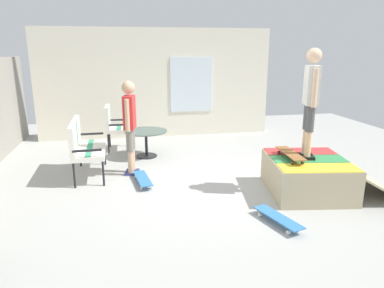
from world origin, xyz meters
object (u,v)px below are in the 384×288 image
(skateboard_on_ramp, at_px, (290,154))
(skateboard_by_bench, at_px, (143,179))
(person_watching, at_px, (130,121))
(skate_ramp, at_px, (309,176))
(patio_chair_near_house, at_px, (114,124))
(patio_bench, at_px, (83,143))
(person_skater, at_px, (311,96))
(patio_table, at_px, (146,138))
(skateboard_spare, at_px, (278,218))

(skateboard_on_ramp, bearing_deg, skateboard_by_bench, 69.51)
(skateboard_by_bench, bearing_deg, person_watching, 16.85)
(person_watching, height_order, skateboard_on_ramp, person_watching)
(skate_ramp, bearing_deg, patio_chair_near_house, 44.50)
(patio_chair_near_house, xyz_separation_m, person_watching, (-1.71, -0.34, 0.39))
(patio_bench, distance_m, patio_chair_near_house, 1.74)
(skate_ramp, xyz_separation_m, person_skater, (0.05, 0.06, 1.27))
(person_skater, xyz_separation_m, skateboard_on_ramp, (-0.00, 0.27, -0.90))
(patio_bench, relative_size, patio_table, 1.40)
(patio_chair_near_house, distance_m, person_watching, 1.79)
(patio_chair_near_house, distance_m, skateboard_on_ramp, 4.17)
(patio_table, distance_m, skateboard_by_bench, 1.62)
(skateboard_by_bench, distance_m, skateboard_spare, 2.47)
(person_skater, distance_m, skateboard_on_ramp, 0.94)
(person_skater, bearing_deg, skate_ramp, -130.20)
(person_watching, distance_m, person_skater, 3.10)
(patio_bench, bearing_deg, patio_chair_near_house, -17.00)
(patio_bench, relative_size, skateboard_by_bench, 1.54)
(patio_chair_near_house, height_order, skateboard_by_bench, patio_chair_near_house)
(skateboard_spare, relative_size, skateboard_on_ramp, 1.01)
(patio_chair_near_house, distance_m, skateboard_by_bench, 2.38)
(person_skater, xyz_separation_m, skateboard_by_bench, (0.85, 2.54, -1.47))
(skateboard_by_bench, bearing_deg, patio_table, -6.36)
(patio_chair_near_house, xyz_separation_m, skateboard_by_bench, (-2.26, -0.50, -0.53))
(person_skater, height_order, skateboard_by_bench, person_skater)
(patio_bench, xyz_separation_m, skateboard_on_ramp, (-1.45, -3.29, 0.04))
(skate_ramp, xyz_separation_m, skateboard_spare, (-0.92, 0.93, -0.20))
(patio_bench, bearing_deg, skateboard_spare, -131.98)
(skate_ramp, relative_size, patio_bench, 1.68)
(skate_ramp, height_order, skateboard_by_bench, skate_ramp)
(person_skater, height_order, skateboard_spare, person_skater)
(skate_ramp, bearing_deg, person_skater, 49.80)
(skate_ramp, relative_size, person_skater, 1.25)
(skate_ramp, relative_size, patio_table, 2.35)
(skate_ramp, height_order, person_skater, person_skater)
(skate_ramp, relative_size, person_watching, 1.24)
(patio_table, height_order, skateboard_spare, patio_table)
(skateboard_spare, distance_m, skateboard_on_ramp, 1.27)
(skateboard_on_ramp, bearing_deg, patio_chair_near_house, 41.75)
(person_watching, relative_size, person_skater, 1.01)
(person_skater, relative_size, skateboard_on_ramp, 2.09)
(patio_bench, xyz_separation_m, skateboard_by_bench, (-0.60, -1.01, -0.53))
(skate_ramp, distance_m, skateboard_by_bench, 2.76)
(person_watching, distance_m, skateboard_on_ramp, 2.83)
(patio_bench, distance_m, skateboard_spare, 3.65)
(person_watching, distance_m, skateboard_spare, 3.13)
(patio_bench, bearing_deg, skate_ramp, -112.50)
(skateboard_by_bench, bearing_deg, skateboard_on_ramp, -110.49)
(patio_chair_near_house, height_order, skateboard_on_ramp, patio_chair_near_house)
(patio_table, distance_m, person_skater, 3.58)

